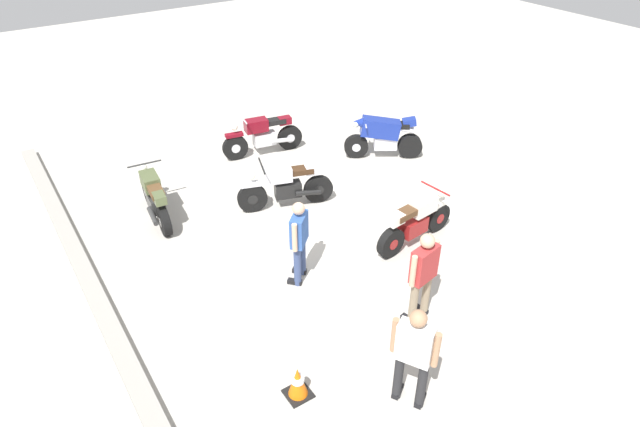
# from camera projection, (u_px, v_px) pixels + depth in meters

# --- Properties ---
(ground_plane) EXTENTS (40.00, 40.00, 0.00)m
(ground_plane) POSITION_uv_depth(u_px,v_px,m) (333.00, 230.00, 11.13)
(ground_plane) COLOR #B7B2A8
(curb_edge) EXTENTS (14.00, 0.30, 0.15)m
(curb_edge) POSITION_uv_depth(u_px,v_px,m) (104.00, 315.00, 8.97)
(curb_edge) COLOR #9C978F
(curb_edge) RESTS_ON ground
(motorcycle_cream_vintage) EXTENTS (0.70, 1.96, 1.07)m
(motorcycle_cream_vintage) POSITION_uv_depth(u_px,v_px,m) (415.00, 222.00, 10.50)
(motorcycle_cream_vintage) COLOR black
(motorcycle_cream_vintage) RESTS_ON ground
(motorcycle_olive_vintage) EXTENTS (1.96, 0.70, 1.07)m
(motorcycle_olive_vintage) POSITION_uv_depth(u_px,v_px,m) (155.00, 198.00, 11.23)
(motorcycle_olive_vintage) COLOR black
(motorcycle_olive_vintage) RESTS_ON ground
(motorcycle_silver_cruiser) EXTENTS (0.93, 2.02, 1.09)m
(motorcycle_silver_cruiser) POSITION_uv_depth(u_px,v_px,m) (286.00, 186.00, 11.58)
(motorcycle_silver_cruiser) COLOR black
(motorcycle_silver_cruiser) RESTS_ON ground
(motorcycle_blue_sportbike) EXTENTS (1.22, 1.74, 1.14)m
(motorcycle_blue_sportbike) POSITION_uv_depth(u_px,v_px,m) (383.00, 135.00, 13.47)
(motorcycle_blue_sportbike) COLOR black
(motorcycle_blue_sportbike) RESTS_ON ground
(motorcycle_maroon_cruiser) EXTENTS (0.77, 2.08, 1.09)m
(motorcycle_maroon_cruiser) POSITION_uv_depth(u_px,v_px,m) (263.00, 135.00, 13.65)
(motorcycle_maroon_cruiser) COLOR black
(motorcycle_maroon_cruiser) RESTS_ON ground
(person_in_red_shirt) EXTENTS (0.38, 0.66, 1.70)m
(person_in_red_shirt) POSITION_uv_depth(u_px,v_px,m) (423.00, 272.00, 8.47)
(person_in_red_shirt) COLOR gray
(person_in_red_shirt) RESTS_ON ground
(person_in_blue_shirt) EXTENTS (0.53, 0.54, 1.62)m
(person_in_blue_shirt) POSITION_uv_depth(u_px,v_px,m) (299.00, 238.00, 9.35)
(person_in_blue_shirt) COLOR #384772
(person_in_blue_shirt) RESTS_ON ground
(person_in_white_shirt) EXTENTS (0.62, 0.48, 1.70)m
(person_in_white_shirt) POSITION_uv_depth(u_px,v_px,m) (414.00, 352.00, 7.12)
(person_in_white_shirt) COLOR #262628
(person_in_white_shirt) RESTS_ON ground
(traffic_cone) EXTENTS (0.36, 0.36, 0.53)m
(traffic_cone) POSITION_uv_depth(u_px,v_px,m) (298.00, 382.00, 7.60)
(traffic_cone) COLOR black
(traffic_cone) RESTS_ON ground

